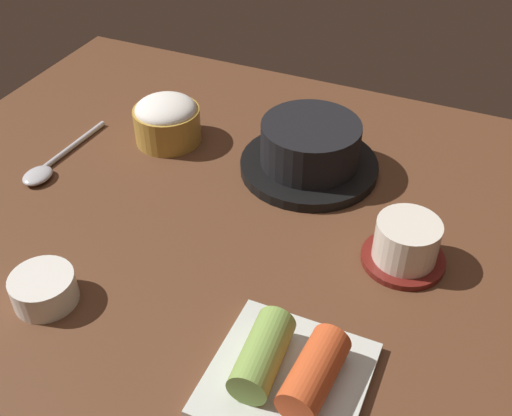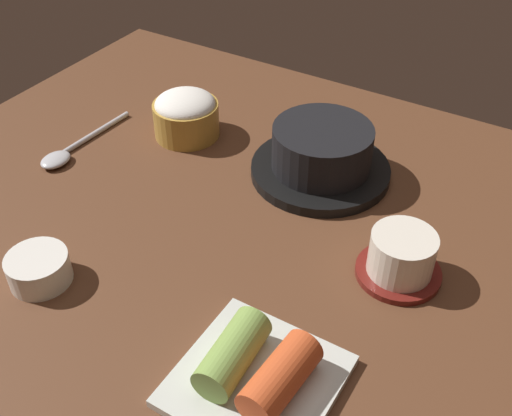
{
  "view_description": "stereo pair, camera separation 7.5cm",
  "coord_description": "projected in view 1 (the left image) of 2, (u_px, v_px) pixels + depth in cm",
  "views": [
    {
      "loc": [
        25.49,
        -55.42,
        52.99
      ],
      "look_at": [
        2.0,
        -2.0,
        5.0
      ],
      "focal_mm": 43.03,
      "sensor_mm": 36.0,
      "label": 1
    },
    {
      "loc": [
        32.18,
        -51.94,
        52.99
      ],
      "look_at": [
        2.0,
        -2.0,
        5.0
      ],
      "focal_mm": 43.03,
      "sensor_mm": 36.0,
      "label": 2
    }
  ],
  "objects": [
    {
      "name": "spoon",
      "position": [
        49.0,
        166.0,
        0.86
      ],
      "size": [
        3.6,
        17.91,
        1.35
      ],
      "color": "#B7B7BC",
      "rests_on": "dining_table"
    },
    {
      "name": "side_bowl_near",
      "position": [
        44.0,
        288.0,
        0.67
      ],
      "size": [
        7.07,
        7.07,
        3.49
      ],
      "color": "white",
      "rests_on": "dining_table"
    },
    {
      "name": "dining_table",
      "position": [
        248.0,
        219.0,
        0.8
      ],
      "size": [
        100.0,
        76.0,
        2.0
      ],
      "primitive_type": "cube",
      "color": "#56331E",
      "rests_on": "ground"
    },
    {
      "name": "stone_pot",
      "position": [
        310.0,
        150.0,
        0.85
      ],
      "size": [
        19.38,
        19.38,
        7.5
      ],
      "color": "black",
      "rests_on": "dining_table"
    },
    {
      "name": "kimchi_plate",
      "position": [
        288.0,
        370.0,
        0.58
      ],
      "size": [
        14.94,
        14.94,
        5.0
      ],
      "color": "silver",
      "rests_on": "dining_table"
    },
    {
      "name": "tea_cup_with_saucer",
      "position": [
        406.0,
        244.0,
        0.71
      ],
      "size": [
        9.87,
        9.87,
        5.86
      ],
      "color": "maroon",
      "rests_on": "dining_table"
    },
    {
      "name": "rice_bowl",
      "position": [
        167.0,
        119.0,
        0.91
      ],
      "size": [
        9.85,
        9.85,
        6.98
      ],
      "color": "#B78C38",
      "rests_on": "dining_table"
    }
  ]
}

